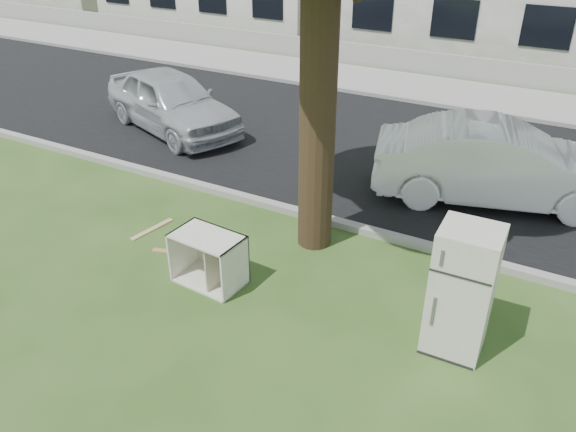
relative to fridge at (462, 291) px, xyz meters
The scene contains 13 objects.
ground 2.41m from the fridge, 168.50° to the right, with size 120.00×120.00×0.00m, color #2E4E1C.
road 6.03m from the fridge, 111.71° to the left, with size 120.00×7.00×0.01m, color black.
kerb_near 3.10m from the fridge, 137.86° to the left, with size 120.00×0.18×0.12m, color gray.
kerb_far 9.40m from the fridge, 103.65° to the left, with size 120.00×0.18×0.12m, color gray.
sidewalk 10.81m from the fridge, 101.83° to the left, with size 120.00×2.80×0.01m, color gray.
low_wall 12.36m from the fridge, 100.31° to the left, with size 120.00×0.15×0.70m, color gray.
fridge is the anchor object (origin of this frame).
cabinet 3.50m from the fridge, behind, with size 1.00×0.62×0.78m, color silver.
plank_a 4.26m from the fridge, behind, with size 1.19×0.10×0.02m, color #A67B50.
plank_b 3.90m from the fridge, behind, with size 0.83×0.08×0.02m, color #91724B.
plank_c 5.26m from the fridge, behind, with size 0.85×0.10×0.02m, color tan.
car_center 4.30m from the fridge, 95.01° to the left, with size 1.54×4.43×1.46m, color white.
car_left 8.99m from the fridge, 151.50° to the left, with size 1.67×4.16×1.42m, color silver.
Camera 1 is at (3.00, -5.21, 4.88)m, focal length 35.00 mm.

